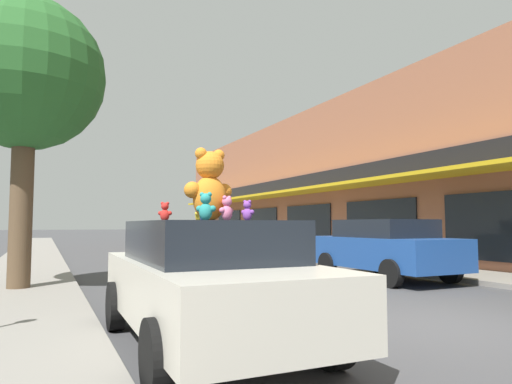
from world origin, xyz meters
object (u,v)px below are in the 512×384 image
(teddy_bear_yellow, at_px, (199,212))
(teddy_bear_red, at_px, (165,212))
(plush_art_car, at_px, (207,279))
(parked_car_far_center, at_px, (384,248))
(teddy_bear_giant, at_px, (210,186))
(teddy_bear_blue, at_px, (203,213))
(teddy_bear_purple, at_px, (247,211))
(street_tree, at_px, (26,76))
(teddy_bear_pink, at_px, (227,209))
(teddy_bear_teal, at_px, (206,207))

(teddy_bear_yellow, distance_m, teddy_bear_red, 0.58)
(plush_art_car, relative_size, parked_car_far_center, 1.02)
(plush_art_car, height_order, teddy_bear_yellow, teddy_bear_yellow)
(teddy_bear_giant, distance_m, parked_car_far_center, 7.68)
(teddy_bear_blue, relative_size, parked_car_far_center, 0.06)
(parked_car_far_center, bearing_deg, teddy_bear_giant, -146.53)
(teddy_bear_purple, height_order, street_tree, street_tree)
(plush_art_car, bearing_deg, teddy_bear_giant, 63.10)
(teddy_bear_yellow, bearing_deg, plush_art_car, 23.17)
(teddy_bear_purple, bearing_deg, plush_art_car, 27.11)
(teddy_bear_yellow, bearing_deg, parked_car_far_center, 153.02)
(plush_art_car, bearing_deg, street_tree, 112.43)
(teddy_bear_purple, distance_m, street_tree, 7.14)
(teddy_bear_giant, relative_size, parked_car_far_center, 0.22)
(teddy_bear_pink, bearing_deg, teddy_bear_giant, -83.66)
(plush_art_car, relative_size, teddy_bear_pink, 14.03)
(plush_art_car, bearing_deg, teddy_bear_purple, -32.37)
(plush_art_car, relative_size, teddy_bear_red, 16.60)
(plush_art_car, height_order, teddy_bear_teal, teddy_bear_teal)
(teddy_bear_blue, height_order, street_tree, street_tree)
(parked_car_far_center, height_order, street_tree, street_tree)
(teddy_bear_purple, bearing_deg, teddy_bear_teal, 79.44)
(teddy_bear_purple, relative_size, teddy_bear_pink, 0.82)
(teddy_bear_giant, height_order, teddy_bear_red, teddy_bear_giant)
(teddy_bear_yellow, relative_size, teddy_bear_blue, 1.12)
(teddy_bear_giant, xyz_separation_m, teddy_bear_pink, (0.15, -0.22, -0.29))
(teddy_bear_red, bearing_deg, teddy_bear_giant, 151.39)
(teddy_bear_blue, xyz_separation_m, street_tree, (-2.38, 5.03, 3.06))
(teddy_bear_yellow, relative_size, teddy_bear_purple, 1.07)
(teddy_bear_yellow, bearing_deg, teddy_bear_giant, 25.40)
(teddy_bear_pink, distance_m, street_tree, 6.93)
(parked_car_far_center, bearing_deg, teddy_bear_purple, -142.68)
(teddy_bear_teal, bearing_deg, teddy_bear_yellow, -67.09)
(teddy_bear_pink, height_order, street_tree, street_tree)
(teddy_bear_purple, bearing_deg, teddy_bear_red, 6.32)
(teddy_bear_yellow, relative_size, teddy_bear_pink, 0.87)
(teddy_bear_yellow, xyz_separation_m, teddy_bear_purple, (0.21, -1.24, -0.01))
(teddy_bear_purple, bearing_deg, teddy_bear_giant, 13.16)
(teddy_bear_teal, relative_size, street_tree, 0.05)
(plush_art_car, xyz_separation_m, teddy_bear_blue, (0.13, 0.59, 0.81))
(plush_art_car, height_order, teddy_bear_purple, teddy_bear_purple)
(teddy_bear_purple, xyz_separation_m, street_tree, (-2.66, 5.88, 3.05))
(teddy_bear_red, bearing_deg, street_tree, -38.82)
(teddy_bear_pink, bearing_deg, street_tree, -94.47)
(teddy_bear_yellow, height_order, teddy_bear_pink, teddy_bear_pink)
(teddy_bear_purple, bearing_deg, teddy_bear_yellow, -20.35)
(teddy_bear_red, bearing_deg, teddy_bear_purple, 155.99)
(teddy_bear_red, height_order, teddy_bear_teal, teddy_bear_teal)
(teddy_bear_teal, bearing_deg, parked_car_far_center, -106.16)
(teddy_bear_blue, bearing_deg, teddy_bear_red, -62.71)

